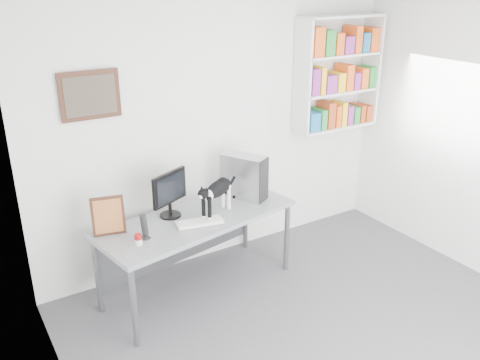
# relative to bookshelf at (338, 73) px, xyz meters

# --- Properties ---
(room) EXTENTS (4.01, 4.01, 2.70)m
(room) POSITION_rel_bookshelf_xyz_m (-1.40, -1.85, -0.50)
(room) COLOR #525156
(room) RESTS_ON ground
(bookshelf) EXTENTS (1.03, 0.28, 1.24)m
(bookshelf) POSITION_rel_bookshelf_xyz_m (0.00, 0.00, 0.00)
(bookshelf) COLOR white
(bookshelf) RESTS_ON room
(wall_art) EXTENTS (0.52, 0.04, 0.42)m
(wall_art) POSITION_rel_bookshelf_xyz_m (-2.70, 0.12, 0.05)
(wall_art) COLOR #462316
(wall_art) RESTS_ON room
(desk) EXTENTS (1.98, 1.04, 0.78)m
(desk) POSITION_rel_bookshelf_xyz_m (-1.98, -0.40, -1.46)
(desk) COLOR gray
(desk) RESTS_ON room
(monitor) EXTENTS (0.46, 0.35, 0.44)m
(monitor) POSITION_rel_bookshelf_xyz_m (-2.19, -0.26, -0.85)
(monitor) COLOR black
(monitor) RESTS_ON desk
(keyboard) EXTENTS (0.44, 0.24, 0.03)m
(keyboard) POSITION_rel_bookshelf_xyz_m (-2.03, -0.54, -1.05)
(keyboard) COLOR white
(keyboard) RESTS_ON desk
(pc_tower) EXTENTS (0.38, 0.48, 0.44)m
(pc_tower) POSITION_rel_bookshelf_xyz_m (-1.38, -0.25, -0.85)
(pc_tower) COLOR #B2B2B6
(pc_tower) RESTS_ON desk
(speaker) EXTENTS (0.12, 0.12, 0.22)m
(speaker) POSITION_rel_bookshelf_xyz_m (-2.55, -0.54, -0.96)
(speaker) COLOR black
(speaker) RESTS_ON desk
(leaning_print) EXTENTS (0.30, 0.18, 0.35)m
(leaning_print) POSITION_rel_bookshelf_xyz_m (-2.77, -0.29, -0.89)
(leaning_print) COLOR #462316
(leaning_print) RESTS_ON desk
(soup_can) EXTENTS (0.08, 0.08, 0.09)m
(soup_can) POSITION_rel_bookshelf_xyz_m (-2.63, -0.61, -1.02)
(soup_can) COLOR #A40E10
(soup_can) RESTS_ON desk
(cat) EXTENTS (0.55, 0.39, 0.34)m
(cat) POSITION_rel_bookshelf_xyz_m (-1.80, -0.45, -0.90)
(cat) COLOR black
(cat) RESTS_ON desk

